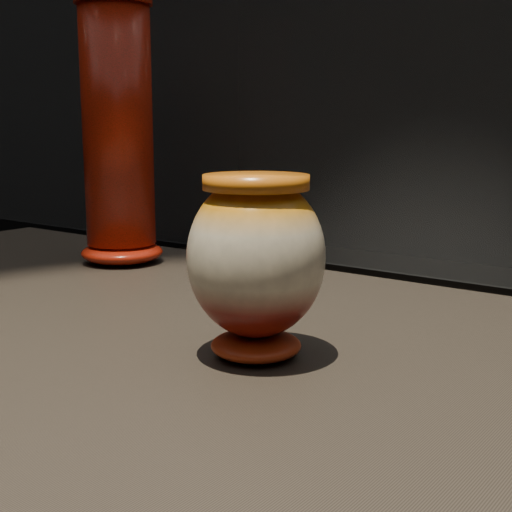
{
  "coord_description": "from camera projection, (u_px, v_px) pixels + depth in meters",
  "views": [
    {
      "loc": [
        0.4,
        -0.59,
        1.14
      ],
      "look_at": [
        -0.03,
        -0.02,
        1.01
      ],
      "focal_mm": 50.0,
      "sensor_mm": 36.0,
      "label": 1
    }
  ],
  "objects": [
    {
      "name": "main_vase",
      "position": [
        256.0,
        259.0,
        0.72
      ],
      "size": [
        0.15,
        0.15,
        0.19
      ],
      "rotation": [
        0.0,
        0.0,
        -0.05
      ],
      "color": "#681109",
      "rests_on": "display_plinth"
    },
    {
      "name": "tall_vase",
      "position": [
        118.0,
        137.0,
        1.2
      ],
      "size": [
        0.18,
        0.18,
        0.45
      ],
      "rotation": [
        0.0,
        0.0,
        0.38
      ],
      "color": "red",
      "rests_on": "display_plinth"
    }
  ]
}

